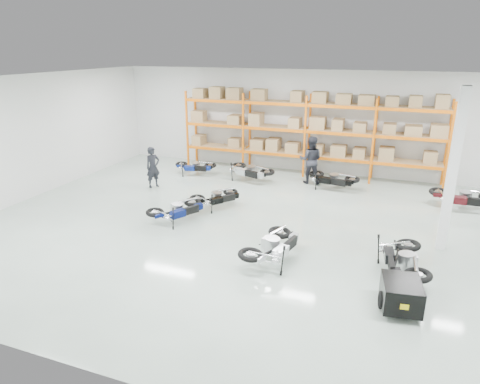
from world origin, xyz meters
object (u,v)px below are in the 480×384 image
at_px(moto_back_a, 195,164).
at_px(person_left, 153,167).
at_px(trailer, 401,294).
at_px(moto_back_b, 249,168).
at_px(moto_touring_right, 403,255).
at_px(moto_black_far_left, 217,194).
at_px(moto_silver_left, 274,242).
at_px(moto_back_c, 332,176).
at_px(moto_blue_centre, 178,206).
at_px(moto_back_d, 464,194).
at_px(person_back, 311,160).

height_order(moto_back_a, person_left, person_left).
distance_m(trailer, moto_back_b, 9.94).
distance_m(moto_back_a, moto_back_b, 2.56).
distance_m(moto_touring_right, person_left, 10.36).
bearing_deg(moto_black_far_left, moto_silver_left, 170.55).
bearing_deg(moto_back_c, person_left, 118.76).
bearing_deg(moto_silver_left, moto_back_c, -82.28).
bearing_deg(moto_touring_right, moto_blue_centre, 162.89).
relative_size(moto_silver_left, moto_back_d, 1.00).
distance_m(moto_back_a, moto_back_d, 10.69).
bearing_deg(moto_touring_right, person_back, 111.06).
bearing_deg(moto_back_b, moto_back_c, -67.39).
bearing_deg(moto_silver_left, moto_back_b, -53.83).
height_order(moto_back_a, moto_back_d, moto_back_d).
distance_m(moto_touring_right, moto_back_c, 6.87).
height_order(moto_blue_centre, moto_back_d, moto_back_d).
relative_size(moto_touring_right, moto_back_c, 1.07).
height_order(moto_back_d, person_back, person_back).
bearing_deg(person_back, moto_silver_left, 86.36).
relative_size(person_left, person_back, 0.84).
relative_size(moto_touring_right, person_left, 1.16).
bearing_deg(moto_back_a, moto_back_c, -100.64).
xyz_separation_m(trailer, moto_back_d, (1.92, 7.18, 0.17)).
height_order(moto_back_b, person_left, person_left).
distance_m(moto_blue_centre, moto_black_far_left, 1.76).
xyz_separation_m(moto_blue_centre, moto_back_d, (8.79, 4.45, 0.06)).
height_order(moto_silver_left, moto_black_far_left, moto_silver_left).
distance_m(moto_blue_centre, moto_back_b, 5.08).
bearing_deg(moto_black_far_left, moto_touring_right, -166.99).
bearing_deg(moto_silver_left, trailer, 171.17).
bearing_deg(person_back, trailer, 105.95).
height_order(moto_black_far_left, person_back, person_back).
distance_m(person_left, person_back, 6.44).
bearing_deg(trailer, moto_back_b, 120.24).
height_order(moto_silver_left, moto_back_c, moto_silver_left).
bearing_deg(moto_touring_right, moto_back_b, 127.42).
bearing_deg(moto_black_far_left, moto_back_d, -123.78).
bearing_deg(person_left, moto_black_far_left, -80.72).
distance_m(moto_touring_right, moto_back_b, 8.75).
relative_size(moto_blue_centre, moto_black_far_left, 1.07).
xyz_separation_m(trailer, moto_back_c, (-2.73, 7.90, 0.14)).
bearing_deg(moto_black_far_left, moto_back_a, -16.01).
distance_m(trailer, moto_back_d, 7.44).
relative_size(moto_back_b, moto_back_c, 1.05).
relative_size(moto_blue_centre, person_back, 0.87).
distance_m(moto_back_d, person_back, 5.79).
distance_m(moto_back_c, person_left, 7.19).
bearing_deg(moto_blue_centre, moto_back_a, -40.53).
distance_m(moto_back_b, moto_back_c, 3.47).
distance_m(moto_touring_right, moto_back_a, 10.71).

